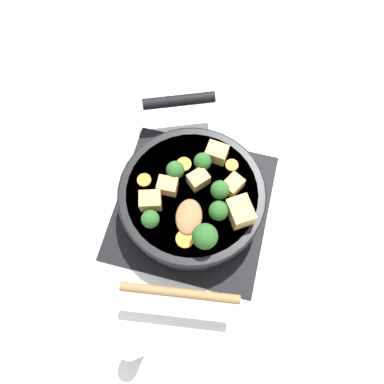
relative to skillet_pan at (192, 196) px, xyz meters
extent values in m
plane|color=silver|center=(0.00, 0.00, -0.06)|extent=(2.40, 2.40, 0.00)
cube|color=black|center=(0.00, 0.00, -0.05)|extent=(0.31, 0.31, 0.01)
torus|color=black|center=(0.00, 0.00, -0.04)|extent=(0.24, 0.24, 0.01)
cube|color=black|center=(0.00, 0.00, -0.04)|extent=(0.01, 0.23, 0.01)
cube|color=black|center=(0.00, 0.00, -0.04)|extent=(0.23, 0.01, 0.01)
cylinder|color=black|center=(0.00, 0.00, 0.00)|extent=(0.27, 0.27, 0.06)
cylinder|color=#5B3316|center=(0.00, 0.00, 0.00)|extent=(0.25, 0.25, 0.05)
torus|color=black|center=(0.00, 0.00, 0.02)|extent=(0.28, 0.28, 0.01)
cylinder|color=black|center=(0.20, 0.08, 0.01)|extent=(0.08, 0.15, 0.02)
ellipsoid|color=olive|center=(-0.05, -0.01, 0.03)|extent=(0.07, 0.06, 0.01)
cylinder|color=olive|center=(-0.19, -0.03, 0.03)|extent=(0.04, 0.20, 0.02)
cube|color=tan|center=(-0.03, -0.10, 0.04)|extent=(0.06, 0.06, 0.04)
cube|color=tan|center=(0.02, -0.01, 0.04)|extent=(0.05, 0.05, 0.03)
cube|color=tan|center=(0.08, -0.03, 0.04)|extent=(0.04, 0.04, 0.03)
cube|color=tan|center=(0.02, -0.07, 0.04)|extent=(0.04, 0.04, 0.03)
cube|color=tan|center=(-0.01, 0.04, 0.04)|extent=(0.03, 0.04, 0.03)
cube|color=tan|center=(-0.04, 0.07, 0.04)|extent=(0.04, 0.05, 0.03)
cylinder|color=#709956|center=(-0.09, -0.05, 0.03)|extent=(0.01, 0.01, 0.01)
sphere|color=#285B23|center=(-0.09, -0.05, 0.05)|extent=(0.05, 0.05, 0.05)
cylinder|color=#709956|center=(0.00, -0.05, 0.03)|extent=(0.01, 0.01, 0.01)
sphere|color=#285B23|center=(0.00, -0.05, 0.05)|extent=(0.04, 0.04, 0.04)
cylinder|color=#709956|center=(-0.03, -0.06, 0.03)|extent=(0.01, 0.01, 0.01)
sphere|color=#285B23|center=(-0.03, -0.06, 0.05)|extent=(0.04, 0.04, 0.04)
cylinder|color=#709956|center=(0.05, -0.01, 0.03)|extent=(0.01, 0.01, 0.01)
sphere|color=#285B23|center=(0.05, -0.01, 0.05)|extent=(0.03, 0.03, 0.03)
cylinder|color=#709956|center=(0.02, 0.04, 0.03)|extent=(0.01, 0.01, 0.01)
sphere|color=#285B23|center=(0.02, 0.04, 0.05)|extent=(0.03, 0.03, 0.03)
cylinder|color=#709956|center=(-0.08, 0.05, 0.03)|extent=(0.01, 0.01, 0.01)
sphere|color=#285B23|center=(-0.08, 0.05, 0.05)|extent=(0.03, 0.03, 0.03)
cylinder|color=orange|center=(0.07, -0.06, 0.03)|extent=(0.02, 0.02, 0.01)
cylinder|color=orange|center=(0.00, 0.09, 0.03)|extent=(0.03, 0.03, 0.01)
cylinder|color=orange|center=(0.05, 0.03, 0.03)|extent=(0.03, 0.03, 0.01)
cylinder|color=orange|center=(-0.09, -0.01, 0.03)|extent=(0.03, 0.03, 0.01)
cylinder|color=white|center=(-0.29, 0.03, -0.02)|extent=(0.04, 0.04, 0.07)
cylinder|color=#B7B7BC|center=(-0.29, 0.03, 0.02)|extent=(0.03, 0.03, 0.01)
camera|label=1|loc=(-0.25, -0.06, 0.68)|focal=35.00mm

